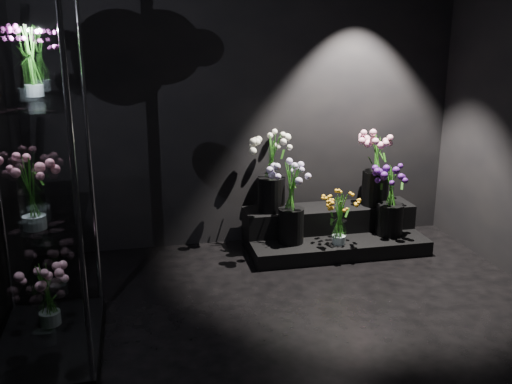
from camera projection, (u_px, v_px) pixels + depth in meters
name	position (u px, v px, depth m)	size (l,w,h in m)	color
floor	(309.00, 345.00, 3.75)	(4.00, 4.00, 0.00)	black
wall_back	(248.00, 97.00, 5.24)	(4.00, 4.00, 0.00)	black
display_riser	(332.00, 231.00, 5.43)	(1.64, 0.73, 0.36)	black
display_case	(30.00, 175.00, 3.34)	(0.65, 1.08, 2.37)	black
bouquet_orange_bells	(340.00, 218.00, 5.08)	(0.32, 0.32, 0.47)	white
bouquet_lilac	(291.00, 198.00, 5.07)	(0.35, 0.35, 0.73)	black
bouquet_purple	(391.00, 197.00, 5.28)	(0.44, 0.44, 0.66)	black
bouquet_cream_roses	(272.00, 166.00, 5.23)	(0.43, 0.43, 0.73)	black
bouquet_pink_roses	(376.00, 165.00, 5.42)	(0.38, 0.38, 0.71)	black
bouquet_case_pink	(31.00, 191.00, 3.15)	(0.41, 0.41, 0.42)	white
bouquet_case_magenta	(31.00, 60.00, 3.32)	(0.27, 0.27, 0.41)	white
bouquet_case_base_pink	(47.00, 293.00, 3.74)	(0.32, 0.32, 0.43)	white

